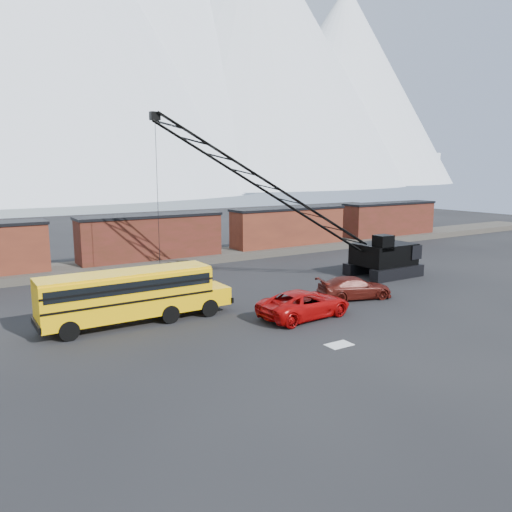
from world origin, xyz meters
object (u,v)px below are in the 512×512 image
Objects in this scene: school_bus at (133,294)px; crawler_crane at (273,190)px; maroon_suv at (355,288)px; red_pickup at (305,304)px.

school_bus is 14.70m from crawler_crane.
maroon_suv is at bearing -10.29° from school_bus.
crawler_crane reaches higher than school_bus.
red_pickup is at bearing -111.83° from crawler_crane.
maroon_suv is (5.80, 1.72, -0.08)m from red_pickup.
red_pickup is (9.38, -4.47, -0.94)m from school_bus.
crawler_crane is at bearing 34.37° from maroon_suv.
school_bus is 2.17× the size of maroon_suv.
school_bus is 1.90× the size of red_pickup.
maroon_suv is (15.18, -2.75, -1.02)m from school_bus.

